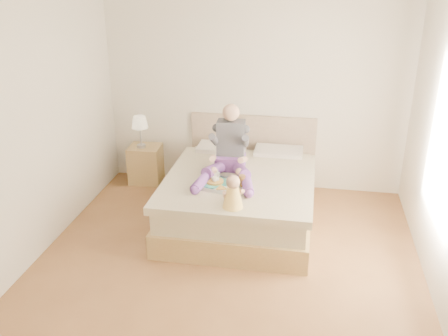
% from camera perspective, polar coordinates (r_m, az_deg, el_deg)
% --- Properties ---
extents(room, '(4.02, 4.22, 2.71)m').
position_cam_1_polar(room, '(4.61, 1.28, 4.64)').
color(room, brown).
rests_on(room, ground).
extents(bed, '(1.70, 2.18, 1.00)m').
position_cam_1_polar(bed, '(6.06, 2.05, -2.89)').
color(bed, '#997B47').
rests_on(bed, ground).
extents(nightstand, '(0.45, 0.41, 0.53)m').
position_cam_1_polar(nightstand, '(7.12, -8.93, 0.46)').
color(nightstand, '#997B47').
rests_on(nightstand, ground).
extents(lamp, '(0.22, 0.22, 0.45)m').
position_cam_1_polar(lamp, '(6.89, -9.60, 4.99)').
color(lamp, '#B2B5B9').
rests_on(lamp, nightstand).
extents(adult, '(0.69, 0.99, 0.82)m').
position_cam_1_polar(adult, '(5.81, 0.60, 1.68)').
color(adult, '#663789').
rests_on(adult, bed).
extents(tray, '(0.56, 0.48, 0.14)m').
position_cam_1_polar(tray, '(5.53, -0.07, -1.76)').
color(tray, '#B2B5B9').
rests_on(tray, bed).
extents(baby, '(0.26, 0.32, 0.35)m').
position_cam_1_polar(baby, '(5.03, 1.00, -3.01)').
color(baby, '#FFCB50').
rests_on(baby, bed).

